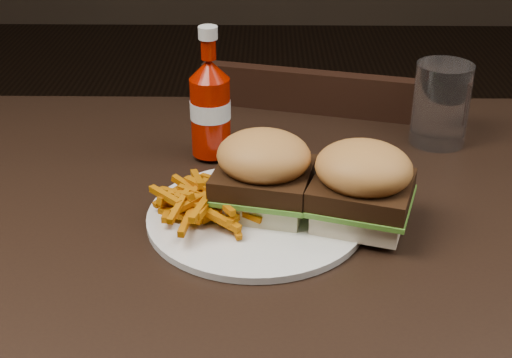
{
  "coord_description": "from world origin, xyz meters",
  "views": [
    {
      "loc": [
        -0.03,
        -0.71,
        1.19
      ],
      "look_at": [
        -0.04,
        0.02,
        0.8
      ],
      "focal_mm": 50.0,
      "sensor_mm": 36.0,
      "label": 1
    }
  ],
  "objects_px": {
    "dining_table": "(293,238)",
    "chair_far": "(318,229)",
    "ketchup_bottle": "(211,117)",
    "tumbler": "(441,106)",
    "plate": "(256,217)"
  },
  "relations": [
    {
      "from": "chair_far",
      "to": "ketchup_bottle",
      "type": "xyz_separation_m",
      "value": [
        -0.18,
        -0.32,
        0.38
      ]
    },
    {
      "from": "dining_table",
      "to": "plate",
      "type": "bearing_deg",
      "value": 171.97
    },
    {
      "from": "dining_table",
      "to": "ketchup_bottle",
      "type": "height_order",
      "value": "ketchup_bottle"
    },
    {
      "from": "chair_far",
      "to": "tumbler",
      "type": "relative_size",
      "value": 2.91
    },
    {
      "from": "ketchup_bottle",
      "to": "tumbler",
      "type": "bearing_deg",
      "value": 9.52
    },
    {
      "from": "chair_far",
      "to": "dining_table",
      "type": "bearing_deg",
      "value": 96.13
    },
    {
      "from": "plate",
      "to": "tumbler",
      "type": "distance_m",
      "value": 0.34
    },
    {
      "from": "tumbler",
      "to": "plate",
      "type": "bearing_deg",
      "value": -139.07
    },
    {
      "from": "dining_table",
      "to": "plate",
      "type": "height_order",
      "value": "plate"
    },
    {
      "from": "tumbler",
      "to": "dining_table",
      "type": "bearing_deg",
      "value": -132.93
    },
    {
      "from": "plate",
      "to": "ketchup_bottle",
      "type": "distance_m",
      "value": 0.19
    },
    {
      "from": "dining_table",
      "to": "chair_far",
      "type": "distance_m",
      "value": 0.59
    },
    {
      "from": "chair_far",
      "to": "ketchup_bottle",
      "type": "bearing_deg",
      "value": 75.31
    },
    {
      "from": "dining_table",
      "to": "ketchup_bottle",
      "type": "relative_size",
      "value": 11.17
    },
    {
      "from": "dining_table",
      "to": "plate",
      "type": "xyz_separation_m",
      "value": [
        -0.04,
        0.01,
        0.03
      ]
    }
  ]
}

